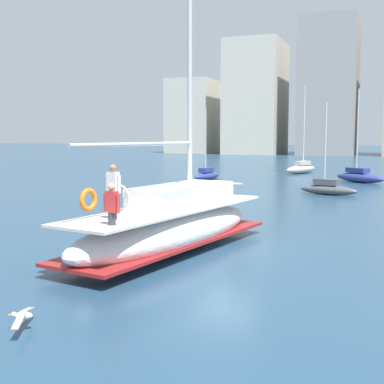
{
  "coord_description": "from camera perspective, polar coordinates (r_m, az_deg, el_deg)",
  "views": [
    {
      "loc": [
        5.41,
        -17.16,
        3.86
      ],
      "look_at": [
        -1.3,
        0.52,
        1.8
      ],
      "focal_mm": 48.6,
      "sensor_mm": 36.0,
      "label": 1
    }
  ],
  "objects": [
    {
      "name": "moored_cutter_left",
      "position": [
        45.5,
        1.66,
        1.94
      ],
      "size": [
        1.63,
        4.24,
        6.19
      ],
      "color": "navy",
      "rests_on": "ground"
    },
    {
      "name": "moored_catamaran",
      "position": [
        45.05,
        17.88,
        1.7
      ],
      "size": [
        4.52,
        4.09,
        7.67
      ],
      "color": "navy",
      "rests_on": "ground"
    },
    {
      "name": "waterfront_buildings",
      "position": [
        109.83,
        17.84,
        9.77
      ],
      "size": [
        85.6,
        18.85,
        27.38
      ],
      "color": "beige",
      "rests_on": "ground"
    },
    {
      "name": "ground_plane",
      "position": [
        18.4,
        3.25,
        -5.9
      ],
      "size": [
        400.0,
        400.0,
        0.0
      ],
      "primitive_type": "plane",
      "color": "navy"
    },
    {
      "name": "moored_sloop_far",
      "position": [
        35.12,
        14.69,
        0.45
      ],
      "size": [
        3.96,
        1.87,
        6.02
      ],
      "color": "#4C4C51",
      "rests_on": "ground"
    },
    {
      "name": "main_sailboat",
      "position": [
        17.37,
        -2.22,
        -3.58
      ],
      "size": [
        4.19,
        9.88,
        12.47
      ],
      "color": "white",
      "rests_on": "ground"
    },
    {
      "name": "seagull",
      "position": [
        11.09,
        -18.09,
        -12.75
      ],
      "size": [
        0.63,
        1.21,
        0.18
      ],
      "color": "silver",
      "rests_on": "ground"
    },
    {
      "name": "moored_cutter_right",
      "position": [
        54.38,
        11.9,
        2.63
      ],
      "size": [
        3.03,
        5.37,
        8.93
      ],
      "color": "#B7B2A8",
      "rests_on": "ground"
    }
  ]
}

